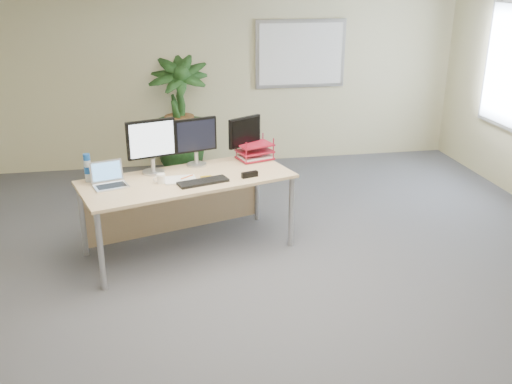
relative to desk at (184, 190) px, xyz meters
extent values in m
plane|color=#444549|center=(0.65, -1.29, -0.61)|extent=(8.00, 8.00, 0.00)
cube|color=beige|center=(0.65, 2.71, 0.74)|extent=(7.00, 0.04, 2.70)
cube|color=#B0B0B5|center=(1.85, 2.68, 0.94)|extent=(1.30, 0.03, 0.95)
cube|color=white|center=(1.85, 2.66, 0.94)|extent=(1.20, 0.01, 0.85)
cube|color=#D5B07E|center=(0.03, -0.11, 0.15)|extent=(2.17, 1.41, 0.03)
cube|color=#D5B07E|center=(-0.08, 0.27, -0.24)|extent=(1.83, 0.59, 0.62)
cylinder|color=#A9A9AE|center=(-0.77, -0.75, -0.24)|extent=(0.05, 0.05, 0.74)
cylinder|color=#A9A9AE|center=(1.06, -0.18, -0.24)|extent=(0.05, 0.05, 0.74)
cylinder|color=#A9A9AE|center=(-0.99, -0.04, -0.24)|extent=(0.05, 0.05, 0.74)
cylinder|color=#A9A9AE|center=(0.83, 0.53, -0.24)|extent=(0.05, 0.05, 0.74)
imported|color=#153513|center=(0.09, 2.33, 0.14)|extent=(0.93, 0.93, 1.50)
cylinder|color=#A9A9AE|center=(-0.28, 0.09, 0.18)|extent=(0.22, 0.22, 0.02)
cylinder|color=#A9A9AE|center=(-0.28, 0.09, 0.25)|extent=(0.04, 0.04, 0.13)
cube|color=black|center=(-0.28, 0.09, 0.51)|extent=(0.47, 0.19, 0.37)
cube|color=white|center=(-0.28, 0.07, 0.51)|extent=(0.42, 0.14, 0.33)
cylinder|color=#A9A9AE|center=(0.16, 0.26, 0.17)|extent=(0.20, 0.20, 0.02)
cylinder|color=#A9A9AE|center=(0.16, 0.26, 0.24)|extent=(0.04, 0.04, 0.12)
cube|color=black|center=(0.16, 0.26, 0.49)|extent=(0.43, 0.17, 0.34)
cube|color=black|center=(0.16, 0.23, 0.49)|extent=(0.39, 0.13, 0.30)
cylinder|color=#A9A9AE|center=(0.68, 0.40, 0.17)|extent=(0.18, 0.18, 0.02)
cylinder|color=#A9A9AE|center=(0.68, 0.40, 0.24)|extent=(0.04, 0.04, 0.11)
cube|color=black|center=(0.68, 0.40, 0.46)|extent=(0.36, 0.24, 0.31)
cube|color=black|center=(0.69, 0.38, 0.46)|extent=(0.32, 0.20, 0.28)
cube|color=silver|center=(-0.67, -0.24, 0.17)|extent=(0.35, 0.29, 0.02)
cube|color=black|center=(-0.67, -0.25, 0.18)|extent=(0.29, 0.21, 0.00)
cube|color=silver|center=(-0.71, -0.11, 0.28)|extent=(0.30, 0.14, 0.20)
cube|color=#5FA4F4|center=(-0.71, -0.12, 0.28)|extent=(0.27, 0.12, 0.16)
cube|color=black|center=(0.17, -0.28, 0.18)|extent=(0.50, 0.29, 0.03)
cylinder|color=white|center=(-0.21, -0.21, 0.21)|extent=(0.08, 0.08, 0.09)
torus|color=white|center=(-0.26, -0.21, 0.21)|extent=(0.06, 0.03, 0.06)
cube|color=white|center=(-0.03, -0.16, 0.17)|extent=(0.32, 0.25, 0.01)
cylinder|color=#E85B19|center=(0.03, -0.13, 0.18)|extent=(0.12, 0.11, 0.01)
cylinder|color=gold|center=(0.21, -0.11, 0.17)|extent=(0.11, 0.03, 0.01)
cylinder|color=silver|center=(-0.89, -0.05, 0.27)|extent=(0.07, 0.07, 0.21)
cylinder|color=#164EAA|center=(-0.89, -0.05, 0.41)|extent=(0.06, 0.06, 0.06)
cylinder|color=#164EAA|center=(-0.89, -0.05, 0.28)|extent=(0.07, 0.07, 0.07)
cube|color=maroon|center=(0.78, 0.35, 0.18)|extent=(0.41, 0.36, 0.02)
cube|color=maroon|center=(0.78, 0.35, 0.25)|extent=(0.41, 0.36, 0.02)
cube|color=maroon|center=(0.78, 0.35, 0.33)|extent=(0.41, 0.36, 0.02)
cube|color=white|center=(0.78, 0.35, 0.20)|extent=(0.37, 0.32, 0.02)
cube|color=black|center=(0.63, -0.20, 0.19)|extent=(0.17, 0.09, 0.05)
camera|label=1|loc=(-0.22, -5.32, 2.00)|focal=40.00mm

